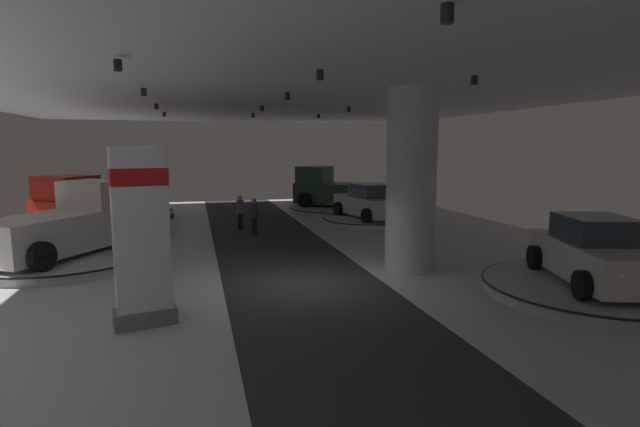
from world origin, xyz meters
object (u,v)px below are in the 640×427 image
column_right (411,181)px  display_platform_far_right (369,220)px  brand_sign_pylon (141,234)px  display_car_near_right (596,253)px  pickup_truck_mid_left (67,225)px  display_platform_far_left (103,231)px  pickup_truck_far_left (95,206)px  display_car_deep_left (121,197)px  display_car_far_right (369,202)px  display_platform_near_right (594,288)px  visitor_walking_near (240,210)px  display_platform_mid_left (62,259)px  visitor_walking_far (254,214)px  display_platform_deep_right (342,209)px  display_platform_deep_left (121,215)px  pickup_truck_deep_right (337,190)px

column_right → display_platform_far_right: size_ratio=1.20×
brand_sign_pylon → display_car_near_right: (10.99, -0.60, -0.89)m
pickup_truck_mid_left → display_platform_far_left: pickup_truck_mid_left is taller
column_right → pickup_truck_far_left: column_right is taller
display_car_deep_left → display_car_far_right: display_car_deep_left is taller
display_platform_near_right → display_car_far_right: bearing=96.3°
pickup_truck_mid_left → visitor_walking_near: size_ratio=3.53×
display_car_near_right → display_platform_far_right: bearing=96.3°
pickup_truck_mid_left → pickup_truck_far_left: bearing=89.7°
display_platform_far_right → display_car_far_right: display_car_far_right is taller
display_car_deep_left → display_platform_mid_left: size_ratio=0.78×
column_right → display_car_far_right: bearing=77.4°
column_right → pickup_truck_far_left: (-10.42, 8.53, -1.46)m
display_car_far_right → pickup_truck_mid_left: 13.72m
pickup_truck_mid_left → visitor_walking_far: bearing=28.0°
display_platform_far_right → visitor_walking_far: size_ratio=2.89×
brand_sign_pylon → display_platform_near_right: size_ratio=0.68×
brand_sign_pylon → display_platform_deep_right: bearing=60.4°
display_platform_mid_left → visitor_walking_far: (6.71, 3.75, 0.74)m
display_platform_mid_left → display_platform_far_left: bearing=85.8°
brand_sign_pylon → pickup_truck_far_left: 11.86m
visitor_walking_far → visitor_walking_near: bearing=107.7°
display_platform_deep_left → display_car_far_right: (12.23, -4.35, 0.80)m
display_platform_deep_left → pickup_truck_mid_left: pickup_truck_mid_left is taller
display_platform_far_right → display_car_far_right: bearing=-78.5°
pickup_truck_mid_left → display_car_near_right: bearing=-27.7°
pickup_truck_deep_right → visitor_walking_far: pickup_truck_deep_right is taller
display_platform_near_right → display_car_far_right: (-1.42, 12.94, 0.84)m
pickup_truck_mid_left → pickup_truck_deep_right: bearing=39.4°
display_platform_deep_right → pickup_truck_mid_left: (-12.38, -9.78, 1.06)m
display_car_deep_left → visitor_walking_far: size_ratio=2.85×
display_platform_far_left → pickup_truck_far_left: pickup_truck_far_left is taller
column_right → brand_sign_pylon: 8.06m
display_platform_mid_left → pickup_truck_far_left: pickup_truck_far_left is taller
display_platform_far_right → display_platform_far_left: size_ratio=0.81×
display_platform_deep_right → pickup_truck_far_left: 13.39m
pickup_truck_deep_right → display_platform_far_left: 12.95m
column_right → visitor_walking_near: (-4.37, 8.75, -1.84)m
display_platform_far_left → display_platform_deep_left: bearing=89.0°
display_car_deep_left → display_platform_far_right: (12.20, -4.34, -1.00)m
pickup_truck_deep_right → display_platform_deep_left: (-11.81, -0.05, -1.05)m
display_car_deep_left → display_platform_deep_right: bearing=-0.7°
brand_sign_pylon → display_platform_far_left: 12.18m
display_platform_far_right → display_platform_mid_left: bearing=-155.2°
pickup_truck_far_left → display_platform_near_right: bearing=-41.0°
pickup_truck_deep_right → display_platform_deep_left: 11.86m
brand_sign_pylon → display_platform_near_right: bearing=-3.3°
display_platform_far_left → display_platform_near_right: bearing=-42.0°
display_platform_near_right → pickup_truck_far_left: bearing=139.0°
display_platform_deep_right → display_platform_far_left: 13.07m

